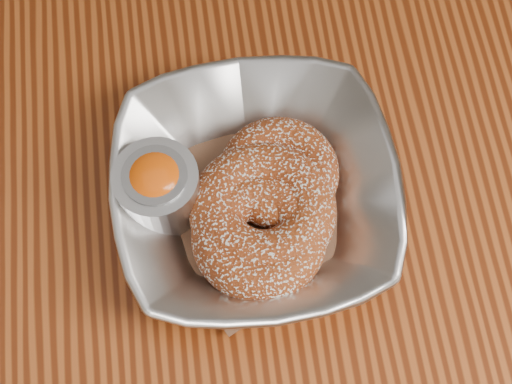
{
  "coord_description": "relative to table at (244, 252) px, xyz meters",
  "views": [
    {
      "loc": [
        -0.02,
        -0.22,
        1.3
      ],
      "look_at": [
        0.01,
        0.0,
        0.78
      ],
      "focal_mm": 55.0,
      "sensor_mm": 36.0,
      "label": 1
    }
  ],
  "objects": [
    {
      "name": "table",
      "position": [
        0.0,
        0.0,
        0.0
      ],
      "size": [
        1.2,
        0.8,
        0.75
      ],
      "color": "maroon",
      "rests_on": "ground_plane"
    },
    {
      "name": "donut_extra",
      "position": [
        0.01,
        -0.01,
        0.13
      ],
      "size": [
        0.14,
        0.14,
        0.04
      ],
      "primitive_type": "torus",
      "rotation": [
        0.0,
        0.0,
        0.37
      ],
      "color": "maroon",
      "rests_on": "parchment"
    },
    {
      "name": "donut_front",
      "position": [
        0.01,
        -0.03,
        0.13
      ],
      "size": [
        0.11,
        0.11,
        0.03
      ],
      "primitive_type": "torus",
      "rotation": [
        0.0,
        0.0,
        0.2
      ],
      "color": "maroon",
      "rests_on": "parchment"
    },
    {
      "name": "parchment",
      "position": [
        0.01,
        0.0,
        0.11
      ],
      "size": [
        0.19,
        0.19,
        0.0
      ],
      "primitive_type": "cube",
      "rotation": [
        0.0,
        0.0,
        0.47
      ],
      "color": "brown",
      "rests_on": "table"
    },
    {
      "name": "ramekin",
      "position": [
        -0.06,
        0.01,
        0.13
      ],
      "size": [
        0.06,
        0.06,
        0.06
      ],
      "color": "#B1B4B8",
      "rests_on": "table"
    },
    {
      "name": "donut_back",
      "position": [
        0.03,
        0.02,
        0.12
      ],
      "size": [
        0.12,
        0.12,
        0.03
      ],
      "primitive_type": "torus",
      "rotation": [
        0.0,
        0.0,
        -0.4
      ],
      "color": "maroon",
      "rests_on": "parchment"
    },
    {
      "name": "ground_plane",
      "position": [
        0.0,
        0.0,
        -0.65
      ],
      "size": [
        4.0,
        4.0,
        0.0
      ],
      "primitive_type": "plane",
      "color": "#565659",
      "rests_on": "ground"
    },
    {
      "name": "serving_bowl",
      "position": [
        0.01,
        0.0,
        0.12
      ],
      "size": [
        0.21,
        0.21,
        0.05
      ],
      "primitive_type": "imported",
      "color": "#B1B4B8",
      "rests_on": "table"
    }
  ]
}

